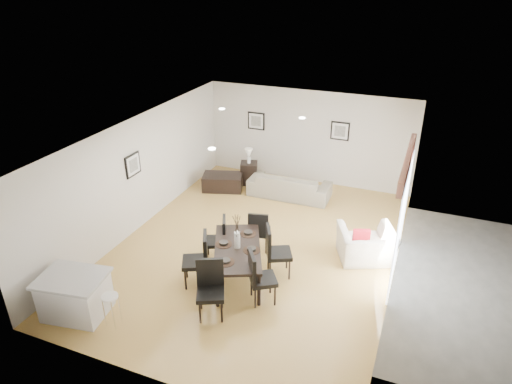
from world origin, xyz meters
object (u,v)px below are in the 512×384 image
at_px(dining_chair_enear, 258,275).
at_px(bar_stool, 110,300).
at_px(armchair, 366,245).
at_px(coffee_table, 223,182).
at_px(dining_chair_wfar, 219,237).
at_px(kitchen_island, 75,295).
at_px(side_table, 249,173).
at_px(dining_chair_foot, 259,229).
at_px(dining_chair_efar, 274,249).
at_px(dining_table, 238,251).
at_px(dining_chair_head, 210,285).
at_px(sofa, 289,185).
at_px(dining_chair_wnear, 200,257).

distance_m(dining_chair_enear, bar_stool, 2.64).
height_order(armchair, coffee_table, armchair).
relative_size(dining_chair_wfar, kitchen_island, 0.78).
bearing_deg(side_table, dining_chair_foot, -63.89).
bearing_deg(bar_stool, armchair, 44.29).
xyz_separation_m(dining_chair_efar, side_table, (-2.20, 3.95, -0.30)).
relative_size(armchair, dining_chair_efar, 1.03).
relative_size(dining_chair_wfar, bar_stool, 1.59).
xyz_separation_m(dining_table, dining_chair_head, (-0.04, -1.11, -0.06)).
relative_size(dining_chair_enear, dining_chair_head, 0.98).
height_order(armchair, dining_chair_head, dining_chair_head).
bearing_deg(dining_chair_foot, bar_stool, 51.79).
bearing_deg(dining_chair_enear, coffee_table, -0.27).
relative_size(sofa, armchair, 1.97).
bearing_deg(bar_stool, dining_chair_wfar, 71.14).
height_order(dining_table, dining_chair_wfar, dining_chair_wfar).
relative_size(dining_chair_wnear, dining_chair_enear, 1.05).
distance_m(dining_chair_efar, dining_chair_foot, 0.94).
relative_size(sofa, dining_chair_wfar, 2.23).
height_order(dining_chair_efar, bar_stool, dining_chair_efar).
distance_m(dining_chair_enear, coffee_table, 5.01).
height_order(dining_chair_enear, bar_stool, dining_chair_enear).
distance_m(sofa, armchair, 3.40).
height_order(dining_chair_efar, kitchen_island, dining_chair_efar).
distance_m(armchair, dining_chair_wnear, 3.56).
height_order(armchair, kitchen_island, kitchen_island).
xyz_separation_m(armchair, kitchen_island, (-4.57, -3.68, 0.04)).
height_order(sofa, dining_table, dining_table).
relative_size(armchair, dining_chair_foot, 1.15).
distance_m(sofa, coffee_table, 1.92).
relative_size(dining_chair_wnear, bar_stool, 1.77).
xyz_separation_m(dining_table, dining_chair_efar, (0.63, 0.41, -0.05)).
relative_size(dining_chair_wfar, dining_chair_foot, 1.02).
bearing_deg(dining_chair_enear, dining_chair_wfar, 18.92).
xyz_separation_m(dining_chair_enear, bar_stool, (-2.14, -1.54, -0.05)).
height_order(dining_chair_wnear, dining_chair_efar, dining_chair_wnear).
distance_m(dining_table, dining_chair_wnear, 0.75).
height_order(dining_chair_wnear, side_table, dining_chair_wnear).
bearing_deg(dining_chair_enear, dining_table, 18.55).
distance_m(side_table, bar_stool, 6.40).
xyz_separation_m(dining_chair_wfar, side_table, (-0.93, 3.87, -0.24)).
bearing_deg(dining_chair_head, coffee_table, 87.99).
xyz_separation_m(dining_table, dining_chair_foot, (0.02, 1.11, -0.12)).
height_order(coffee_table, kitchen_island, kitchen_island).
xyz_separation_m(dining_chair_wnear, side_table, (-0.94, 4.75, -0.30)).
distance_m(dining_table, dining_chair_wfar, 0.81).
xyz_separation_m(armchair, dining_chair_foot, (-2.26, -0.53, 0.18)).
height_order(dining_chair_wfar, side_table, dining_chair_wfar).
xyz_separation_m(dining_chair_foot, side_table, (-1.59, 3.24, -0.23)).
bearing_deg(armchair, dining_chair_wnear, 11.23).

